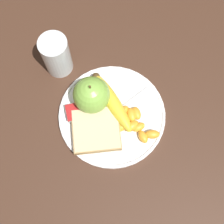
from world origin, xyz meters
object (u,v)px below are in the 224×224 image
banana (112,101)px  fork (117,113)px  plate (112,115)px  bread_slice (96,130)px  juice_glass (57,56)px  jam_packet (77,112)px  apple (91,95)px

banana → fork: 0.03m
plate → bread_slice: (-0.04, -0.03, 0.02)m
bread_slice → banana: bearing=49.4°
juice_glass → fork: (0.11, -0.16, -0.04)m
juice_glass → jam_packet: size_ratio=2.25×
jam_packet → banana: bearing=4.4°
plate → apple: size_ratio=2.67×
plate → juice_glass: 0.19m
juice_glass → jam_packet: juice_glass is taller
apple → banana: 0.05m
plate → banana: (0.01, 0.03, 0.02)m
bread_slice → juice_glass: bearing=105.6°
bread_slice → jam_packet: size_ratio=2.42×
juice_glass → jam_packet: 0.14m
plate → apple: apple is taller
apple → banana: apple is taller
apple → jam_packet: bearing=-150.9°
fork → apple: bearing=-65.3°
apple → juice_glass: bearing=117.1°
apple → banana: size_ratio=0.57×
plate → jam_packet: size_ratio=5.11×
plate → jam_packet: 0.08m
juice_glass → bread_slice: (0.05, -0.19, -0.03)m
fork → plate: bearing=-19.0°
bread_slice → fork: bearing=29.8°
plate → fork: fork is taller
plate → fork: 0.01m
plate → banana: banana is taller
fork → bread_slice: bearing=4.5°
plate → apple: bearing=131.2°
plate → jam_packet: bearing=165.3°
juice_glass → jam_packet: (0.02, -0.14, -0.03)m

